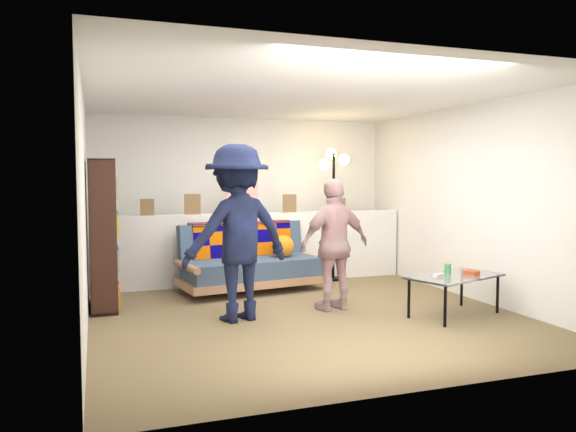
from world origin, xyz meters
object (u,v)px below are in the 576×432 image
at_px(futon_sofa, 251,262).
at_px(person_right, 335,245).
at_px(person_left, 237,233).
at_px(coffee_table, 455,278).
at_px(bookshelf, 103,239).
at_px(floor_lamp, 333,187).

height_order(futon_sofa, person_right, person_right).
bearing_deg(futon_sofa, person_left, -110.57).
distance_m(person_left, person_right, 1.17).
distance_m(futon_sofa, coffee_table, 2.69).
bearing_deg(futon_sofa, bookshelf, -167.04).
distance_m(bookshelf, floor_lamp, 3.37).
xyz_separation_m(bookshelf, person_right, (2.49, -0.94, -0.05)).
relative_size(bookshelf, person_right, 1.14).
height_order(futon_sofa, bookshelf, bookshelf).
height_order(bookshelf, person_right, bookshelf).
xyz_separation_m(coffee_table, person_left, (-2.28, 0.59, 0.51)).
relative_size(coffee_table, person_left, 0.64).
relative_size(bookshelf, coffee_table, 1.44).
relative_size(coffee_table, floor_lamp, 0.62).
bearing_deg(person_right, bookshelf, -30.19).
xyz_separation_m(floor_lamp, person_right, (-0.74, -1.73, -0.62)).
height_order(bookshelf, person_left, person_left).
height_order(futon_sofa, floor_lamp, floor_lamp).
bearing_deg(bookshelf, person_right, -20.74).
height_order(bookshelf, coffee_table, bookshelf).
xyz_separation_m(coffee_table, person_right, (-1.13, 0.68, 0.33)).
distance_m(coffee_table, floor_lamp, 2.62).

